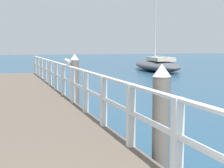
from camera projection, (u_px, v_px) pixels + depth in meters
name	position (u px, v px, depth m)	size (l,w,h in m)	color
pier_deck	(22.00, 104.00, 11.19)	(2.89, 20.27, 0.49)	brown
pier_railing	(63.00, 76.00, 11.52)	(0.12, 18.79, 1.05)	silver
dock_piling_near	(161.00, 122.00, 5.45)	(0.29, 0.29, 1.88)	#6B6056
dock_piling_far	(75.00, 82.00, 11.58)	(0.29, 0.29, 1.88)	#6B6056
seagull_foreground	(68.00, 61.00, 10.64)	(0.21, 0.48, 0.21)	white
boat_4	(157.00, 65.00, 29.09)	(3.56, 8.36, 10.06)	#4C4C51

